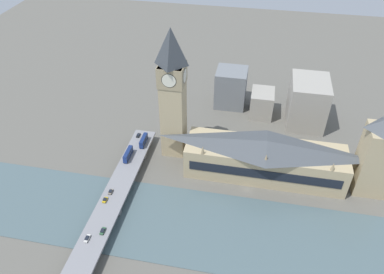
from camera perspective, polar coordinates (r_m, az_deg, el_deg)
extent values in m
plane|color=#605E56|center=(215.15, 8.36, -8.00)|extent=(600.00, 600.00, 0.00)
cube|color=#4C6066|center=(194.74, 7.62, -14.39)|extent=(49.45, 360.00, 0.30)
cube|color=tan|center=(219.86, 10.98, -3.65)|extent=(24.62, 90.48, 19.47)
cube|color=black|center=(209.95, 10.86, -5.67)|extent=(0.40, 83.24, 5.84)
pyramid|color=#474C51|center=(212.01, 11.37, -1.16)|extent=(24.12, 88.67, 5.18)
cone|color=#9E8966|center=(207.84, 20.71, -4.22)|extent=(2.20, 2.20, 5.00)
cone|color=#9E8966|center=(203.33, 11.24, -3.15)|extent=(2.20, 2.20, 5.00)
cone|color=#9E8966|center=(204.59, 1.64, -1.98)|extent=(2.20, 2.20, 5.00)
cube|color=tan|center=(220.66, -2.86, 4.01)|extent=(13.46, 13.46, 60.28)
cube|color=tan|center=(208.16, -3.07, 9.51)|extent=(14.27, 14.27, 12.11)
cylinder|color=black|center=(202.32, -3.54, 8.59)|extent=(0.50, 8.35, 8.35)
cylinder|color=silver|center=(202.21, -3.55, 8.57)|extent=(0.62, 7.74, 7.74)
cylinder|color=black|center=(214.06, -2.63, 10.38)|extent=(0.50, 8.35, 8.35)
cylinder|color=silver|center=(214.18, -2.62, 10.39)|extent=(0.62, 7.74, 7.74)
cylinder|color=black|center=(206.74, -1.19, 9.34)|extent=(8.35, 0.50, 8.35)
cylinder|color=silver|center=(206.71, -1.15, 9.34)|extent=(7.74, 0.62, 7.74)
cylinder|color=black|center=(209.80, -4.93, 9.66)|extent=(8.35, 0.50, 8.35)
cylinder|color=silver|center=(209.84, -4.97, 9.66)|extent=(7.74, 0.62, 7.74)
pyramid|color=#383D42|center=(200.83, -3.23, 13.64)|extent=(13.73, 13.73, 20.83)
cube|color=tan|center=(223.31, 26.22, -3.22)|extent=(17.14, 17.14, 40.70)
cube|color=slate|center=(204.50, -12.37, -10.81)|extent=(3.00, 11.31, 4.72)
cube|color=slate|center=(234.34, -8.39, -2.61)|extent=(3.00, 11.31, 4.72)
cube|color=gray|center=(202.32, -12.48, -10.26)|extent=(130.90, 13.30, 1.20)
cube|color=navy|center=(226.40, -9.69, -2.82)|extent=(11.86, 2.40, 1.99)
cube|color=black|center=(226.15, -9.70, -2.74)|extent=(10.67, 2.46, 0.87)
cube|color=navy|center=(225.02, -9.74, -2.40)|extent=(11.62, 2.40, 2.33)
cube|color=black|center=(224.94, -9.75, -2.38)|extent=(10.67, 2.46, 1.12)
cube|color=navy|center=(224.22, -9.78, -2.16)|extent=(11.50, 2.28, 0.16)
cylinder|color=black|center=(230.19, -9.01, -2.22)|extent=(1.11, 0.28, 1.11)
cylinder|color=black|center=(230.85, -9.52, -2.15)|extent=(1.11, 0.28, 1.11)
cylinder|color=black|center=(223.23, -9.81, -3.84)|extent=(1.11, 0.28, 1.11)
cylinder|color=black|center=(223.91, -10.33, -3.76)|extent=(1.11, 0.28, 1.11)
cube|color=navy|center=(235.24, -7.37, -0.74)|extent=(11.02, 2.43, 1.97)
cube|color=black|center=(235.00, -7.38, -0.67)|extent=(9.92, 2.49, 0.87)
cube|color=navy|center=(233.91, -7.42, -0.33)|extent=(10.80, 2.43, 2.32)
cube|color=black|center=(233.84, -7.42, -0.31)|extent=(9.92, 2.49, 1.11)
cube|color=navy|center=(233.15, -7.44, -0.09)|extent=(10.69, 2.31, 0.16)
cylinder|color=black|center=(238.94, -6.78, -0.25)|extent=(1.04, 0.28, 1.04)
cylinder|color=black|center=(239.54, -7.28, -0.19)|extent=(1.04, 0.28, 1.04)
cylinder|color=black|center=(232.16, -7.43, -1.64)|extent=(1.04, 0.28, 1.04)
cylinder|color=black|center=(232.78, -7.95, -1.57)|extent=(1.04, 0.28, 1.04)
cube|color=black|center=(242.32, -8.18, 0.25)|extent=(4.12, 1.78, 0.67)
cube|color=black|center=(241.88, -8.20, 0.34)|extent=(2.14, 1.60, 0.47)
cylinder|color=black|center=(243.41, -7.88, 0.40)|extent=(0.67, 0.22, 0.67)
cylinder|color=black|center=(243.88, -8.24, 0.45)|extent=(0.67, 0.22, 0.67)
cylinder|color=black|center=(241.06, -8.11, -0.05)|extent=(0.67, 0.22, 0.67)
cylinder|color=black|center=(241.53, -8.47, 0.00)|extent=(0.67, 0.22, 0.67)
cube|color=gold|center=(204.22, -13.11, -9.32)|extent=(3.82, 1.84, 0.66)
cube|color=black|center=(203.71, -13.15, -9.23)|extent=(1.99, 1.66, 0.59)
cylinder|color=black|center=(205.00, -12.74, -9.12)|extent=(0.63, 0.22, 0.63)
cylinder|color=black|center=(205.57, -13.17, -9.04)|extent=(0.63, 0.22, 0.63)
cylinder|color=black|center=(203.23, -13.04, -9.71)|extent=(0.63, 0.22, 0.63)
cylinder|color=black|center=(203.81, -13.47, -9.62)|extent=(0.63, 0.22, 0.63)
cube|color=silver|center=(190.04, -15.67, -14.67)|extent=(4.54, 1.73, 0.69)
cube|color=black|center=(189.48, -15.72, -14.58)|extent=(2.36, 1.56, 0.57)
cylinder|color=black|center=(190.90, -15.21, -14.35)|extent=(0.64, 0.22, 0.64)
cylinder|color=black|center=(191.47, -15.65, -14.25)|extent=(0.64, 0.22, 0.64)
cylinder|color=black|center=(189.02, -15.66, -15.19)|extent=(0.64, 0.22, 0.64)
cylinder|color=black|center=(189.60, -16.10, -15.08)|extent=(0.64, 0.22, 0.64)
cube|color=slate|center=(207.68, -12.29, -8.15)|extent=(3.80, 1.73, 0.69)
cube|color=black|center=(207.15, -12.32, -8.05)|extent=(1.98, 1.56, 0.59)
cylinder|color=black|center=(208.49, -11.94, -7.96)|extent=(0.67, 0.22, 0.67)
cylinder|color=black|center=(209.01, -12.34, -7.89)|extent=(0.67, 0.22, 0.67)
cylinder|color=black|center=(206.71, -12.22, -8.52)|extent=(0.67, 0.22, 0.67)
cylinder|color=black|center=(207.23, -12.62, -8.44)|extent=(0.67, 0.22, 0.67)
cube|color=#2D5638|center=(191.06, -13.45, -13.76)|extent=(4.34, 1.78, 0.63)
cube|color=black|center=(190.53, -13.49, -13.68)|extent=(2.26, 1.60, 0.57)
cylinder|color=black|center=(191.91, -13.02, -13.46)|extent=(0.63, 0.22, 0.63)
cylinder|color=black|center=(192.45, -13.47, -13.36)|extent=(0.63, 0.22, 0.63)
cylinder|color=black|center=(190.04, -13.40, -14.24)|extent=(0.63, 0.22, 0.63)
cylinder|color=black|center=(190.58, -13.86, -14.14)|extent=(0.63, 0.22, 0.63)
cube|color=#A39E93|center=(265.83, 17.17, 5.08)|extent=(31.44, 24.52, 32.25)
cube|color=#A39E93|center=(270.59, 10.58, 5.09)|extent=(19.92, 15.76, 18.23)
cube|color=slate|center=(276.58, 5.94, 7.50)|extent=(21.14, 21.85, 27.66)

